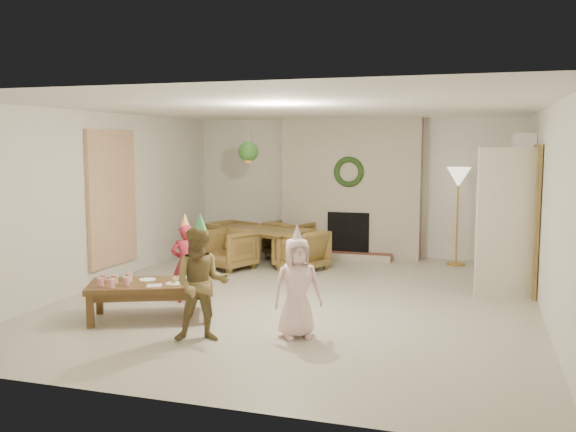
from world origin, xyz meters
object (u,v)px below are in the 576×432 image
at_px(dining_chair_right, 301,250).
at_px(child_pink, 297,288).
at_px(dining_chair_left, 231,239).
at_px(dining_chair_far, 289,239).
at_px(child_red, 186,263).
at_px(dining_table, 261,246).
at_px(dining_chair_near, 229,249).
at_px(coffee_table_top, 151,285).
at_px(child_plaid, 201,284).

height_order(dining_chair_right, child_pink, child_pink).
xyz_separation_m(dining_chair_left, dining_chair_right, (1.52, -0.69, 0.00)).
height_order(dining_chair_far, dining_chair_right, same).
bearing_deg(child_red, dining_table, -116.42).
distance_m(dining_chair_near, coffee_table_top, 2.98).
xyz_separation_m(dining_chair_right, child_pink, (0.93, -3.42, 0.21)).
bearing_deg(dining_chair_far, dining_chair_right, 141.34).
relative_size(dining_chair_near, dining_chair_right, 1.00).
distance_m(dining_chair_left, dining_chair_right, 1.67).
xyz_separation_m(dining_table, child_pink, (1.77, -3.80, 0.24)).
bearing_deg(dining_table, child_pink, -40.65).
distance_m(dining_chair_left, child_red, 3.20).
relative_size(dining_chair_left, child_plaid, 0.60).
relative_size(child_red, child_pink, 0.95).
bearing_deg(child_pink, dining_chair_near, 92.12).
xyz_separation_m(dining_chair_far, coffee_table_top, (-0.36, -4.32, 0.08)).
distance_m(dining_chair_near, child_red, 2.18).
bearing_deg(coffee_table_top, dining_chair_far, 61.28).
xyz_separation_m(dining_chair_left, child_plaid, (1.53, -4.52, 0.28)).
relative_size(dining_chair_right, child_pink, 0.67).
height_order(dining_table, coffee_table_top, dining_table).
height_order(child_red, child_pink, child_pink).
height_order(dining_chair_far, child_plaid, child_plaid).
distance_m(dining_chair_far, child_red, 3.52).
relative_size(dining_chair_right, coffee_table_top, 0.51).
bearing_deg(dining_chair_far, child_red, 109.13).
bearing_deg(dining_chair_left, coffee_table_top, -146.71).
height_order(child_plaid, child_pink, child_plaid).
xyz_separation_m(dining_table, coffee_table_top, (-0.05, -3.65, 0.11)).
relative_size(child_red, child_plaid, 0.85).
xyz_separation_m(dining_chair_right, child_red, (-0.86, -2.44, 0.19)).
height_order(dining_chair_far, child_red, child_red).
bearing_deg(coffee_table_top, dining_chair_left, 74.96).
distance_m(child_red, child_pink, 2.04).
distance_m(dining_chair_right, child_plaid, 3.85).
bearing_deg(child_pink, dining_chair_left, 89.31).
xyz_separation_m(coffee_table_top, child_pink, (1.83, -0.16, 0.13)).
relative_size(dining_table, child_plaid, 1.40).
distance_m(dining_chair_far, child_plaid, 4.93).
height_order(dining_table, dining_chair_near, dining_chair_near).
bearing_deg(dining_table, child_plaid, -54.12).
bearing_deg(dining_chair_far, child_plaid, 120.83).
height_order(dining_table, dining_chair_left, dining_chair_left).
bearing_deg(dining_chair_left, child_plaid, -136.90).
bearing_deg(child_plaid, child_red, 101.86).
bearing_deg(child_plaid, dining_chair_near, 87.99).
xyz_separation_m(dining_chair_near, coffee_table_top, (0.25, -2.97, 0.08)).
bearing_deg(dining_chair_far, dining_chair_near, 90.00).
xyz_separation_m(dining_chair_near, dining_chair_left, (-0.37, 0.98, 0.00)).
bearing_deg(dining_chair_left, dining_table, -90.00).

